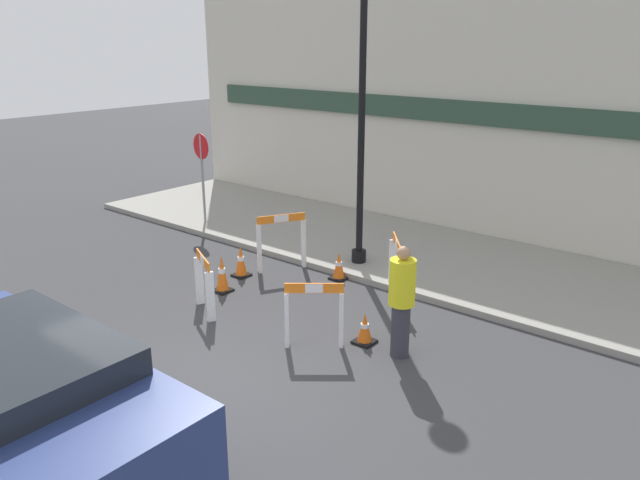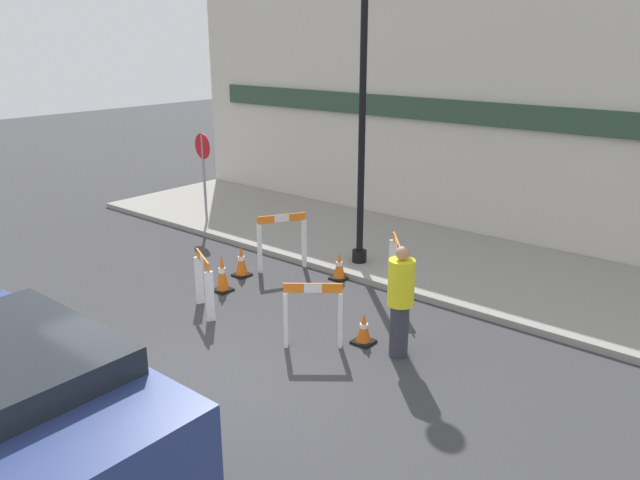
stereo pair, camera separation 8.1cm
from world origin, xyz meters
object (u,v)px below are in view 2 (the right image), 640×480
object	(u,v)px
stop_sign	(203,163)
parked_car_1	(14,417)
streetlamp_post	(363,71)
person_worker	(400,299)

from	to	relation	value
stop_sign	parked_car_1	bearing A→B (deg)	136.34
streetlamp_post	parked_car_1	distance (m)	8.05
stop_sign	person_worker	bearing A→B (deg)	168.06
streetlamp_post	stop_sign	bearing A→B (deg)	-179.28
stop_sign	streetlamp_post	bearing A→B (deg)	-171.82
streetlamp_post	parked_car_1	size ratio (longest dim) A/B	1.49
person_worker	stop_sign	bearing A→B (deg)	-6.20
stop_sign	person_worker	size ratio (longest dim) A/B	1.28
streetlamp_post	stop_sign	distance (m)	5.06
streetlamp_post	person_worker	distance (m)	4.64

